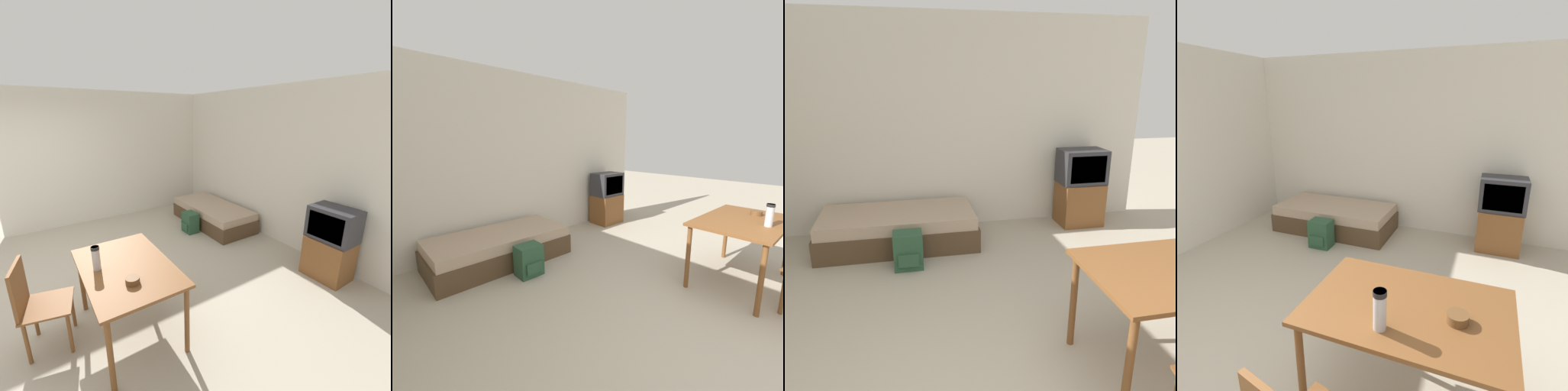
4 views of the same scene
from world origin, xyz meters
The scene contains 4 objects.
wall_back centered at (0.00, 3.76, 1.35)m, with size 5.44×0.06×2.70m.
daybed centered at (-0.65, 3.21, 0.21)m, with size 1.83×0.89×0.42m.
tv centered at (1.78, 3.42, 0.51)m, with size 0.59×0.45×1.03m.
backpack centered at (-0.55, 2.59, 0.20)m, with size 0.30×0.26×0.40m.
Camera 3 is at (-0.55, -1.14, 1.95)m, focal length 35.00 mm.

